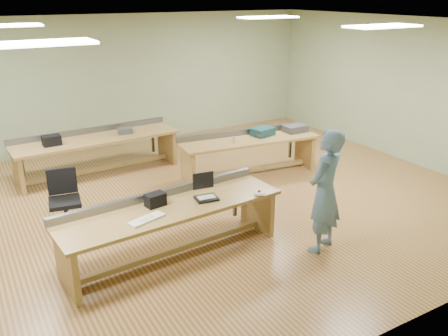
{
  "coord_description": "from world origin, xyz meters",
  "views": [
    {
      "loc": [
        -3.3,
        -6.75,
        3.47
      ],
      "look_at": [
        0.25,
        -0.6,
        0.81
      ],
      "focal_mm": 38.0,
      "sensor_mm": 36.0,
      "label": 1
    }
  ],
  "objects_px": {
    "camera_bag": "(155,200)",
    "person": "(325,191)",
    "mug": "(259,136)",
    "parts_bin_grey": "(295,128)",
    "workbench_mid": "(249,148)",
    "workbench_front": "(171,218)",
    "laptop_base": "(206,198)",
    "parts_bin_teal": "(263,131)",
    "workbench_back": "(97,146)",
    "task_chair": "(66,210)",
    "drinks_can": "(234,140)"
  },
  "relations": [
    {
      "from": "workbench_front",
      "to": "task_chair",
      "type": "bearing_deg",
      "value": 122.36
    },
    {
      "from": "camera_bag",
      "to": "person",
      "type": "bearing_deg",
      "value": -35.25
    },
    {
      "from": "task_chair",
      "to": "parts_bin_grey",
      "type": "height_order",
      "value": "task_chair"
    },
    {
      "from": "workbench_front",
      "to": "mug",
      "type": "xyz_separation_m",
      "value": [
        2.81,
        2.03,
        0.23
      ]
    },
    {
      "from": "mug",
      "to": "camera_bag",
      "type": "bearing_deg",
      "value": -147.17
    },
    {
      "from": "workbench_back",
      "to": "laptop_base",
      "type": "bearing_deg",
      "value": -85.29
    },
    {
      "from": "workbench_front",
      "to": "drinks_can",
      "type": "height_order",
      "value": "drinks_can"
    },
    {
      "from": "camera_bag",
      "to": "workbench_back",
      "type": "bearing_deg",
      "value": 77.33
    },
    {
      "from": "workbench_back",
      "to": "parts_bin_grey",
      "type": "height_order",
      "value": "parts_bin_grey"
    },
    {
      "from": "parts_bin_grey",
      "to": "laptop_base",
      "type": "bearing_deg",
      "value": -146.73
    },
    {
      "from": "camera_bag",
      "to": "parts_bin_teal",
      "type": "height_order",
      "value": "camera_bag"
    },
    {
      "from": "camera_bag",
      "to": "parts_bin_grey",
      "type": "height_order",
      "value": "camera_bag"
    },
    {
      "from": "parts_bin_grey",
      "to": "mug",
      "type": "distance_m",
      "value": 0.89
    },
    {
      "from": "mug",
      "to": "parts_bin_grey",
      "type": "bearing_deg",
      "value": 0.26
    },
    {
      "from": "parts_bin_teal",
      "to": "workbench_back",
      "type": "bearing_deg",
      "value": 152.65
    },
    {
      "from": "person",
      "to": "mug",
      "type": "height_order",
      "value": "person"
    },
    {
      "from": "workbench_mid",
      "to": "workbench_back",
      "type": "xyz_separation_m",
      "value": [
        -2.58,
        1.58,
        0.01
      ]
    },
    {
      "from": "workbench_mid",
      "to": "person",
      "type": "xyz_separation_m",
      "value": [
        -0.69,
        -3.0,
        0.33
      ]
    },
    {
      "from": "workbench_mid",
      "to": "laptop_base",
      "type": "bearing_deg",
      "value": -127.92
    },
    {
      "from": "workbench_mid",
      "to": "drinks_can",
      "type": "distance_m",
      "value": 0.49
    },
    {
      "from": "task_chair",
      "to": "mug",
      "type": "distance_m",
      "value": 3.98
    },
    {
      "from": "workbench_front",
      "to": "camera_bag",
      "type": "xyz_separation_m",
      "value": [
        -0.17,
        0.11,
        0.28
      ]
    },
    {
      "from": "task_chair",
      "to": "drinks_can",
      "type": "distance_m",
      "value": 3.39
    },
    {
      "from": "workbench_mid",
      "to": "person",
      "type": "distance_m",
      "value": 3.09
    },
    {
      "from": "mug",
      "to": "drinks_can",
      "type": "relative_size",
      "value": 0.85
    },
    {
      "from": "workbench_mid",
      "to": "parts_bin_grey",
      "type": "height_order",
      "value": "parts_bin_grey"
    },
    {
      "from": "person",
      "to": "parts_bin_grey",
      "type": "bearing_deg",
      "value": -144.1
    },
    {
      "from": "person",
      "to": "laptop_base",
      "type": "relative_size",
      "value": 5.83
    },
    {
      "from": "laptop_base",
      "to": "workbench_back",
      "type": "bearing_deg",
      "value": 105.09
    },
    {
      "from": "parts_bin_teal",
      "to": "parts_bin_grey",
      "type": "distance_m",
      "value": 0.74
    },
    {
      "from": "drinks_can",
      "to": "mug",
      "type": "bearing_deg",
      "value": 3.34
    },
    {
      "from": "workbench_mid",
      "to": "camera_bag",
      "type": "relative_size",
      "value": 10.89
    },
    {
      "from": "workbench_front",
      "to": "workbench_mid",
      "type": "relative_size",
      "value": 1.12
    },
    {
      "from": "workbench_front",
      "to": "mug",
      "type": "distance_m",
      "value": 3.48
    },
    {
      "from": "workbench_back",
      "to": "person",
      "type": "height_order",
      "value": "person"
    },
    {
      "from": "laptop_base",
      "to": "camera_bag",
      "type": "relative_size",
      "value": 1.16
    },
    {
      "from": "workbench_mid",
      "to": "task_chair",
      "type": "bearing_deg",
      "value": -164.03
    },
    {
      "from": "person",
      "to": "camera_bag",
      "type": "distance_m",
      "value": 2.32
    },
    {
      "from": "workbench_mid",
      "to": "task_chair",
      "type": "height_order",
      "value": "task_chair"
    },
    {
      "from": "drinks_can",
      "to": "parts_bin_grey",
      "type": "bearing_deg",
      "value": 1.5
    },
    {
      "from": "workbench_mid",
      "to": "mug",
      "type": "relative_size",
      "value": 26.34
    },
    {
      "from": "parts_bin_grey",
      "to": "mug",
      "type": "height_order",
      "value": "parts_bin_grey"
    },
    {
      "from": "workbench_front",
      "to": "workbench_mid",
      "type": "bearing_deg",
      "value": 34.15
    },
    {
      "from": "parts_bin_grey",
      "to": "drinks_can",
      "type": "relative_size",
      "value": 3.75
    },
    {
      "from": "task_chair",
      "to": "mug",
      "type": "height_order",
      "value": "task_chair"
    },
    {
      "from": "task_chair",
      "to": "parts_bin_teal",
      "type": "bearing_deg",
      "value": 18.98
    },
    {
      "from": "workbench_back",
      "to": "laptop_base",
      "type": "xyz_separation_m",
      "value": [
        0.49,
        -3.73,
        0.2
      ]
    },
    {
      "from": "drinks_can",
      "to": "laptop_base",
      "type": "bearing_deg",
      "value": -129.49
    },
    {
      "from": "laptop_base",
      "to": "parts_bin_teal",
      "type": "distance_m",
      "value": 3.3
    },
    {
      "from": "workbench_front",
      "to": "task_chair",
      "type": "xyz_separation_m",
      "value": [
        -1.11,
        1.46,
        -0.21
      ]
    }
  ]
}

